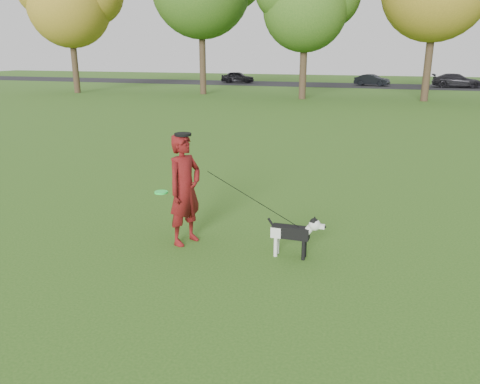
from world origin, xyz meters
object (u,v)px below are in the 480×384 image
(man, at_px, (185,190))
(car_mid, at_px, (372,80))
(car_left, at_px, (238,77))
(dog, at_px, (295,232))
(car_right, at_px, (456,81))

(man, relative_size, car_mid, 0.60)
(car_left, bearing_deg, car_mid, -95.04)
(dog, height_order, car_left, car_left)
(car_right, bearing_deg, dog, 170.71)
(car_left, bearing_deg, dog, -165.77)
(car_left, bearing_deg, man, -168.23)
(car_left, bearing_deg, car_right, -95.04)
(car_mid, bearing_deg, man, -168.40)
(dog, xyz_separation_m, car_left, (-14.10, 40.33, 0.15))
(dog, bearing_deg, car_mid, 90.95)
(man, relative_size, car_right, 0.46)
(man, height_order, dog, man)
(car_mid, bearing_deg, car_right, -76.61)
(dog, relative_size, car_left, 0.28)
(car_left, height_order, car_mid, car_left)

